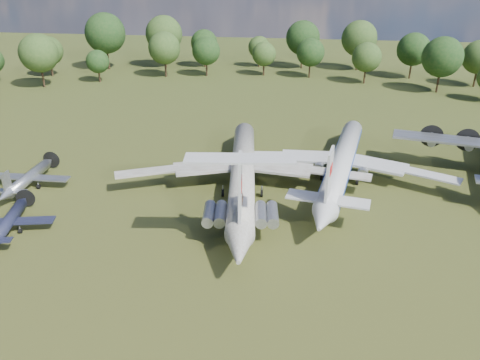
% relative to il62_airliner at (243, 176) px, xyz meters
% --- Properties ---
extents(ground, '(300.00, 300.00, 0.00)m').
position_rel_il62_airliner_xyz_m(ground, '(-4.40, -2.27, -2.28)').
color(ground, '#244015').
rests_on(ground, ground).
extents(il62_airliner, '(41.19, 50.57, 4.57)m').
position_rel_il62_airliner_xyz_m(il62_airliner, '(0.00, 0.00, 0.00)').
color(il62_airliner, '#B7B7B3').
rests_on(il62_airliner, ground).
extents(tu104_jet, '(39.71, 48.58, 4.36)m').
position_rel_il62_airliner_xyz_m(tu104_jet, '(13.92, 5.82, -0.10)').
color(tu104_jet, silver).
rests_on(tu104_jet, ground).
extents(small_prop_west, '(13.40, 16.26, 2.10)m').
position_rel_il62_airliner_xyz_m(small_prop_west, '(-26.11, -15.23, -1.24)').
color(small_prop_west, '#151C31').
rests_on(small_prop_west, ground).
extents(small_prop_northwest, '(11.83, 15.83, 2.27)m').
position_rel_il62_airliner_xyz_m(small_prop_northwest, '(-30.45, -3.33, -1.15)').
color(small_prop_northwest, '#A9ABB1').
rests_on(small_prop_northwest, ground).
extents(person_on_il62, '(0.73, 0.52, 1.90)m').
position_rel_il62_airliner_xyz_m(person_on_il62, '(1.55, -12.70, 3.23)').
color(person_on_il62, brown).
rests_on(person_on_il62, il62_airliner).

